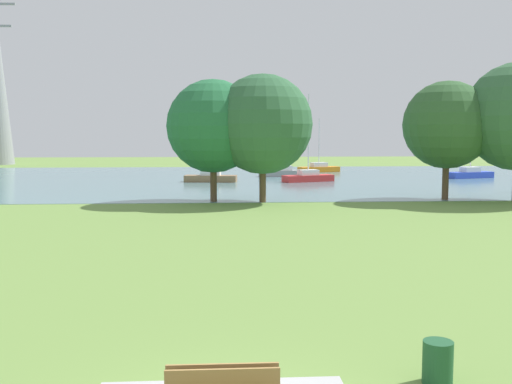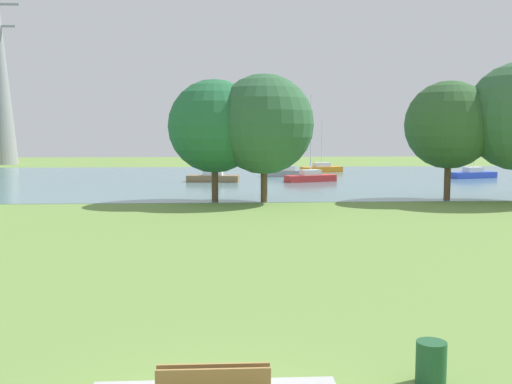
# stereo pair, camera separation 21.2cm
# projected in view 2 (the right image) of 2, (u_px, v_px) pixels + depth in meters

# --- Properties ---
(ground_plane) EXTENTS (160.00, 160.00, 0.00)m
(ground_plane) POSITION_uv_depth(u_px,v_px,m) (220.00, 221.00, 31.37)
(ground_plane) COLOR olive
(litter_bin) EXTENTS (0.56, 0.56, 0.80)m
(litter_bin) POSITION_uv_depth(u_px,v_px,m) (431.00, 363.00, 11.09)
(litter_bin) COLOR #1E512D
(litter_bin) RESTS_ON ground
(water_surface) EXTENTS (140.00, 40.00, 0.02)m
(water_surface) POSITION_uv_depth(u_px,v_px,m) (221.00, 179.00, 59.19)
(water_surface) COLOR slate
(water_surface) RESTS_ON ground
(sailboat_blue) EXTENTS (5.03, 2.86, 6.09)m
(sailboat_blue) POSITION_uv_depth(u_px,v_px,m) (473.00, 174.00, 60.21)
(sailboat_blue) COLOR blue
(sailboat_blue) RESTS_ON water_surface
(sailboat_red) EXTENTS (5.02, 3.05, 8.09)m
(sailboat_red) POSITION_uv_depth(u_px,v_px,m) (310.00, 177.00, 55.91)
(sailboat_red) COLOR red
(sailboat_red) RESTS_ON water_surface
(sailboat_orange) EXTENTS (5.03, 2.95, 6.14)m
(sailboat_orange) POSITION_uv_depth(u_px,v_px,m) (322.00, 168.00, 69.15)
(sailboat_orange) COLOR orange
(sailboat_orange) RESTS_ON water_surface
(sailboat_gray) EXTENTS (5.02, 2.56, 5.27)m
(sailboat_gray) POSITION_uv_depth(u_px,v_px,m) (285.00, 172.00, 62.60)
(sailboat_gray) COLOR gray
(sailboat_gray) RESTS_ON water_surface
(sailboat_brown) EXTENTS (4.96, 2.14, 6.76)m
(sailboat_brown) POSITION_uv_depth(u_px,v_px,m) (213.00, 177.00, 55.65)
(sailboat_brown) COLOR brown
(sailboat_brown) RESTS_ON water_surface
(tree_west_far) EXTENTS (6.17, 6.17, 8.10)m
(tree_west_far) POSITION_uv_depth(u_px,v_px,m) (215.00, 126.00, 39.62)
(tree_west_far) COLOR brown
(tree_west_far) RESTS_ON ground
(tree_east_far) EXTENTS (6.55, 6.55, 8.42)m
(tree_east_far) POSITION_uv_depth(u_px,v_px,m) (264.00, 124.00, 39.18)
(tree_east_far) COLOR brown
(tree_east_far) RESTS_ON ground
(tree_east_near) EXTENTS (5.96, 5.96, 8.09)m
(tree_east_near) POSITION_uv_depth(u_px,v_px,m) (449.00, 125.00, 40.59)
(tree_east_near) COLOR brown
(tree_east_near) RESTS_ON ground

